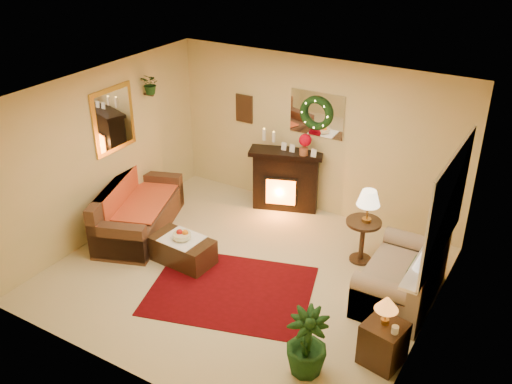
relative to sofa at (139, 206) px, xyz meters
The scene contains 31 objects.
floor 2.09m from the sofa, ahead, with size 5.00×5.00×0.00m, color beige.
ceiling 2.98m from the sofa, ahead, with size 5.00×5.00×0.00m, color white.
wall_back 3.03m from the sofa, 45.35° to the left, with size 5.00×5.00×0.00m, color #EFD88C.
wall_front 3.29m from the sofa, 50.04° to the right, with size 5.00×5.00×0.00m, color #EFD88C.
wall_left 1.00m from the sofa, 158.13° to the right, with size 4.50×4.50×0.00m, color #EFD88C.
wall_right 4.63m from the sofa, ahead, with size 4.50×4.50×0.00m, color #EFD88C.
area_rug 2.22m from the sofa, 15.99° to the right, with size 2.15×1.61×0.01m, color maroon.
sofa is the anchor object (origin of this frame).
red_throw 0.14m from the sofa, 117.68° to the left, with size 0.83×1.35×0.02m, color #CF4B27.
fireplace 2.47m from the sofa, 48.81° to the left, with size 1.07×0.34×0.98m, color #341E0F.
poinsettia 2.83m from the sofa, 43.78° to the left, with size 0.20×0.20×0.20m, color #B30015.
mantel_candle_a 2.34m from the sofa, 56.49° to the left, with size 0.06×0.06×0.19m, color beige.
mantel_candle_b 2.43m from the sofa, 52.33° to the left, with size 0.06×0.06×0.17m, color white.
mantel_mirror 3.16m from the sofa, 45.07° to the left, with size 0.92×0.02×0.72m, color white.
wreath 3.14m from the sofa, 44.51° to the left, with size 0.55×0.55×0.11m, color #194719.
wall_art 2.43m from the sofa, 71.36° to the left, with size 0.32×0.03×0.48m, color #381E11.
gold_mirror 1.40m from the sofa, 165.31° to the left, with size 0.03×0.84×1.00m, color gold.
hanging_plant 1.79m from the sofa, 109.12° to the left, with size 0.33×0.28×0.36m, color #194719.
loveseat 4.11m from the sofa, ahead, with size 0.86×1.48×0.86m, color #9B8268.
window_frame 4.68m from the sofa, ahead, with size 0.03×1.86×1.36m, color white.
window_glass 4.66m from the sofa, ahead, with size 0.02×1.70×1.22m, color black.
window_sill 4.46m from the sofa, ahead, with size 0.22×1.86×0.04m, color white.
mini_tree 4.48m from the sofa, ahead, with size 0.21×0.21×0.31m, color white.
sill_plant 4.58m from the sofa, 13.33° to the left, with size 0.27×0.22×0.49m, color #1B3217.
side_table_round 3.48m from the sofa, 16.57° to the left, with size 0.51×0.51×0.66m, color #4A2C0F.
lamp_cream 3.54m from the sofa, 16.51° to the left, with size 0.33×0.33×0.51m, color #F8E4B1.
end_table_square 4.38m from the sofa, 10.86° to the right, with size 0.44×0.44×0.53m, color #452514.
lamp_tiffany 4.36m from the sofa, 10.67° to the right, with size 0.27×0.27×0.39m, color orange.
coffee_table 1.20m from the sofa, 18.06° to the right, with size 0.91×0.50×0.38m, color black.
fruit_bowl 1.19m from the sofa, 18.26° to the right, with size 0.26×0.26×0.06m, color #E9EDC1.
floor_palm 3.89m from the sofa, 21.28° to the right, with size 1.39×1.39×2.49m, color #153C14.
Camera 1 is at (3.54, -5.60, 4.73)m, focal length 40.00 mm.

